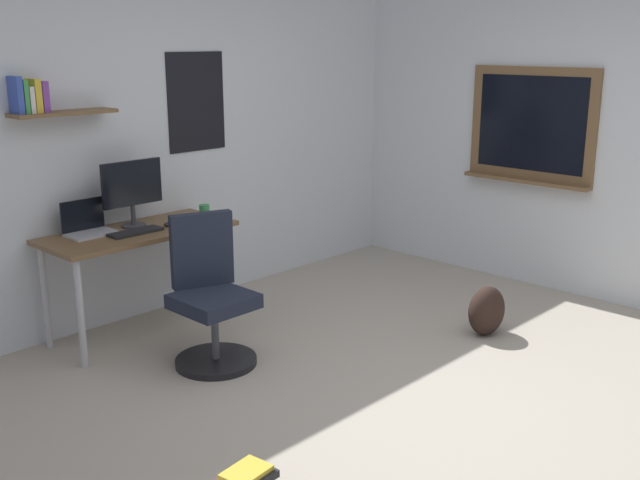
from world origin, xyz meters
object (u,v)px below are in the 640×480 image
at_px(desk, 139,242).
at_px(computer_mouse, 170,224).
at_px(monitor_primary, 132,189).
at_px(office_chair, 211,301).
at_px(keyboard, 136,232).
at_px(backpack, 487,311).
at_px(coffee_mug, 205,211).
at_px(laptop, 88,226).

height_order(desk, computer_mouse, computer_mouse).
bearing_deg(desk, monitor_primary, 70.75).
distance_m(office_chair, keyboard, 0.76).
distance_m(keyboard, computer_mouse, 0.28).
distance_m(office_chair, computer_mouse, 0.78).
distance_m(office_chair, backpack, 1.93).
relative_size(keyboard, coffee_mug, 4.02).
xyz_separation_m(keyboard, computer_mouse, (0.28, 0.00, 0.01)).
relative_size(monitor_primary, keyboard, 1.25).
distance_m(monitor_primary, keyboard, 0.32).
height_order(monitor_primary, coffee_mug, monitor_primary).
bearing_deg(monitor_primary, keyboard, -120.47).
xyz_separation_m(keyboard, coffee_mug, (0.62, 0.05, 0.04)).
bearing_deg(coffee_mug, backpack, -58.21).
bearing_deg(backpack, monitor_primary, 130.71).
height_order(monitor_primary, computer_mouse, monitor_primary).
bearing_deg(keyboard, office_chair, -81.88).
bearing_deg(desk, computer_mouse, -18.79).
distance_m(office_chair, coffee_mug, 0.97).
distance_m(laptop, monitor_primary, 0.39).
distance_m(desk, office_chair, 0.78).
xyz_separation_m(computer_mouse, coffee_mug, (0.34, 0.05, 0.03)).
bearing_deg(laptop, coffee_mug, -11.00).
relative_size(desk, coffee_mug, 14.21).
height_order(desk, keyboard, keyboard).
relative_size(laptop, computer_mouse, 2.98).
relative_size(keyboard, computer_mouse, 3.56).
xyz_separation_m(laptop, backpack, (1.93, -1.91, -0.63)).
distance_m(coffee_mug, backpack, 2.15).
relative_size(monitor_primary, backpack, 1.33).
relative_size(coffee_mug, backpack, 0.26).
bearing_deg(backpack, desk, 132.75).
bearing_deg(computer_mouse, laptop, 157.11).
relative_size(laptop, monitor_primary, 0.67).
distance_m(desk, keyboard, 0.14).
xyz_separation_m(office_chair, laptop, (-0.32, 0.88, 0.39)).
relative_size(desk, laptop, 4.22).
xyz_separation_m(monitor_primary, computer_mouse, (0.18, -0.17, -0.25)).
relative_size(office_chair, laptop, 3.06).
bearing_deg(laptop, keyboard, -43.20).
xyz_separation_m(monitor_primary, backpack, (1.61, -1.87, -0.84)).
height_order(laptop, coffee_mug, laptop).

